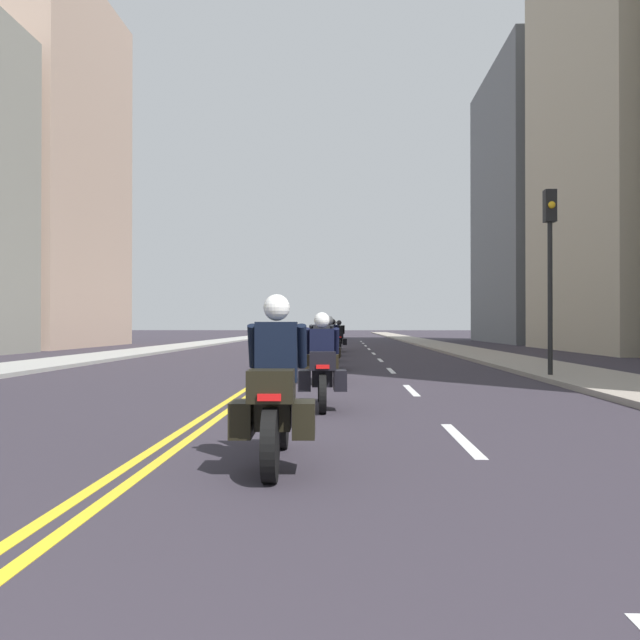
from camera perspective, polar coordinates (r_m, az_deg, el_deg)
The scene contains 17 objects.
ground_plane at distance 48.06m, azimuth -0.24°, elevation -2.05°, with size 264.00×264.00×0.00m, color #302B34.
sidewalk_left at distance 49.04m, azimuth -9.62°, elevation -1.94°, with size 2.67×144.00×0.12m, color #9E9D99.
sidewalk_right at distance 48.39m, azimuth 9.27°, elevation -1.96°, with size 2.67×144.00×0.12m, color gray.
centreline_yellow_inner at distance 48.06m, azimuth -0.38°, elevation -2.04°, with size 0.12×132.00×0.01m, color yellow.
centreline_yellow_outer at distance 48.05m, azimuth -0.10°, elevation -2.04°, with size 0.12×132.00×0.01m, color yellow.
lane_dashes_white at distance 29.06m, azimuth 4.81°, elevation -3.09°, with size 0.14×56.40×0.01m.
building_left_2 at distance 46.31m, azimuth -22.41°, elevation 11.84°, with size 7.01×13.48×22.34m.
building_right_2 at distance 56.15m, azimuth 18.12°, elevation 9.20°, with size 7.86×16.14×21.46m.
motorcycle_0 at distance 6.50m, azimuth -3.76°, elevation -6.53°, with size 0.77×2.24×1.65m.
motorcycle_1 at distance 10.94m, azimuth 0.16°, elevation -4.13°, with size 0.78×2.24×1.56m.
motorcycle_2 at distance 15.78m, azimuth 0.13°, elevation -2.88°, with size 0.78×2.14×1.63m.
motorcycle_3 at distance 20.81m, azimuth 0.77°, elevation -2.34°, with size 0.78×2.30×1.64m.
motorcycle_4 at distance 25.16m, azimuth 0.78°, elevation -2.03°, with size 0.78×2.22×1.59m.
motorcycle_5 at distance 29.79m, azimuth 1.07°, elevation -1.79°, with size 0.77×2.15×1.63m.
motorcycle_6 at distance 34.38m, azimuth 1.63°, elevation -1.57°, with size 0.77×2.23×1.61m.
motorcycle_7 at distance 38.97m, azimuth 1.23°, elevation -1.44°, with size 0.78×2.25×1.64m.
traffic_light_near at distance 17.76m, azimuth 18.89°, elevation 5.75°, with size 0.28×0.38×4.72m.
Camera 1 is at (1.96, 0.00, 1.35)m, focal length 37.82 mm.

